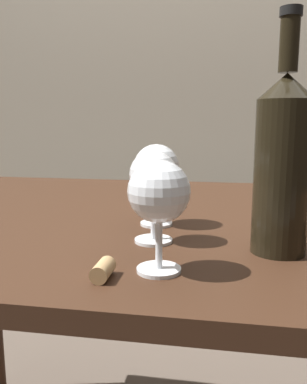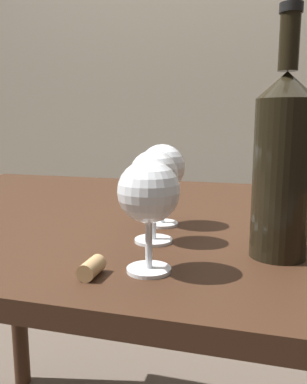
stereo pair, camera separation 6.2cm
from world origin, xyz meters
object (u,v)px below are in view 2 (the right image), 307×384
(wine_glass_white, at_px, (149,195))
(wine_glass_rose, at_px, (153,178))
(cork, at_px, (92,268))
(wine_bottle, at_px, (282,163))
(wine_glass_pinot, at_px, (162,169))

(wine_glass_white, distance_m, wine_glass_rose, 0.13)
(wine_glass_white, distance_m, cork, 0.11)
(wine_glass_white, height_order, wine_glass_rose, wine_glass_rose)
(wine_glass_rose, relative_size, wine_bottle, 0.43)
(cork, bearing_deg, wine_bottle, 31.94)
(wine_glass_rose, xyz_separation_m, wine_bottle, (0.19, -0.02, 0.03))
(cork, bearing_deg, wine_glass_white, 28.80)
(wine_glass_pinot, distance_m, cork, 0.28)
(wine_glass_white, relative_size, wine_glass_pinot, 0.97)
(wine_glass_white, height_order, cork, wine_glass_white)
(wine_glass_white, distance_m, wine_bottle, 0.19)
(wine_glass_pinot, bearing_deg, wine_glass_rose, -83.27)
(wine_bottle, height_order, cork, wine_bottle)
(wine_glass_pinot, relative_size, cork, 3.51)
(wine_glass_white, height_order, wine_glass_pinot, wine_glass_pinot)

